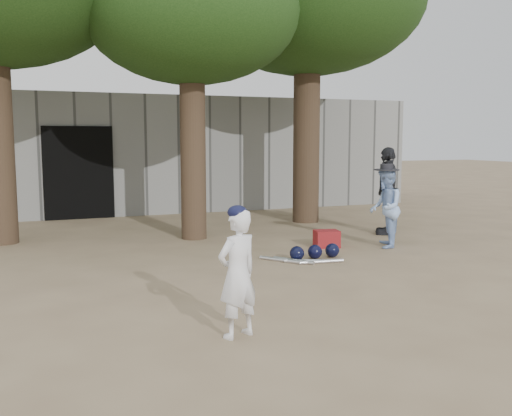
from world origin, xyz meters
name	(u,v)px	position (x,y,z in m)	size (l,w,h in m)	color
ground	(241,298)	(0.00, 0.00, 0.00)	(70.00, 70.00, 0.00)	#937C5E
boy_player	(238,274)	(-0.50, -1.27, 0.62)	(0.45, 0.30, 1.25)	white
spectator_blue	(385,208)	(3.47, 2.07, 0.70)	(0.68, 0.53, 1.40)	#9CBEF2
spectator_dark	(387,191)	(4.33, 3.25, 0.87)	(1.02, 0.42, 1.74)	black
red_bag	(327,239)	(2.53, 2.45, 0.15)	(0.42, 0.32, 0.30)	maroon
back_building	(114,153)	(0.00, 10.33, 1.50)	(16.00, 5.24, 3.00)	gray
helmet_row	(315,252)	(1.87, 1.65, 0.11)	(0.87, 0.24, 0.23)	black
bat_pile	(300,261)	(1.54, 1.50, 0.03)	(1.13, 0.75, 0.06)	silver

